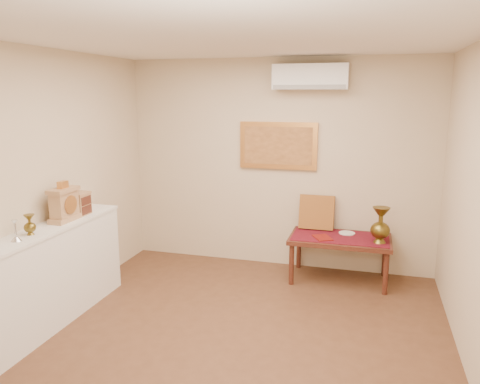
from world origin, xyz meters
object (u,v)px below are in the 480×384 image
(display_ledge, at_px, (51,275))
(wooden_chest, at_px, (80,203))
(low_table, at_px, (340,242))
(mantel_clock, at_px, (64,204))
(brass_urn_tall, at_px, (381,221))

(display_ledge, bearing_deg, wooden_chest, 87.35)
(display_ledge, xyz_separation_m, low_table, (2.67, 1.88, -0.01))
(low_table, bearing_deg, mantel_clock, -148.81)
(wooden_chest, bearing_deg, display_ledge, -92.65)
(wooden_chest, bearing_deg, mantel_clock, -90.91)
(brass_urn_tall, xyz_separation_m, low_table, (-0.45, 0.11, -0.33))
(brass_urn_tall, xyz_separation_m, display_ledge, (-3.13, -1.77, -0.32))
(mantel_clock, height_order, low_table, mantel_clock)
(brass_urn_tall, xyz_separation_m, mantel_clock, (-3.11, -1.50, 0.34))
(display_ledge, bearing_deg, mantel_clock, 85.71)
(low_table, bearing_deg, wooden_chest, -153.02)
(wooden_chest, height_order, low_table, wooden_chest)
(mantel_clock, bearing_deg, display_ledge, -94.29)
(brass_urn_tall, distance_m, low_table, 0.57)
(brass_urn_tall, relative_size, display_ledge, 0.25)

